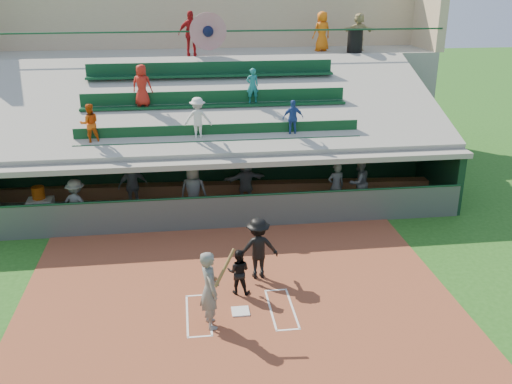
{
  "coord_description": "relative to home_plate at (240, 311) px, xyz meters",
  "views": [
    {
      "loc": [
        -1.19,
        -11.95,
        7.77
      ],
      "look_at": [
        0.85,
        3.5,
        1.8
      ],
      "focal_mm": 40.0,
      "sensor_mm": 36.0,
      "label": 1
    }
  ],
  "objects": [
    {
      "name": "dugout_player_b",
      "position": [
        -3.01,
        6.98,
        0.88
      ],
      "size": [
        1.11,
        0.71,
        1.75
      ],
      "primitive_type": "imported",
      "rotation": [
        0.0,
        0.0,
        3.44
      ],
      "color": "#575954",
      "rests_on": "dugout_floor"
    },
    {
      "name": "dugout_player_e",
      "position": [
        4.0,
        6.14,
        0.83
      ],
      "size": [
        0.64,
        0.45,
        1.64
      ],
      "primitive_type": "imported",
      "rotation": [
        0.0,
        0.0,
        3.24
      ],
      "color": "#545651",
      "rests_on": "dugout_floor"
    },
    {
      "name": "dugout_bench",
      "position": [
        0.09,
        7.89,
        0.25
      ],
      "size": [
        16.04,
        1.57,
        0.48
      ],
      "primitive_type": "cube",
      "rotation": [
        0.0,
        0.0,
        -0.07
      ],
      "color": "#935C35",
      "rests_on": "dugout_floor"
    },
    {
      "name": "water_cooler",
      "position": [
        -6.07,
        6.53,
        0.94
      ],
      "size": [
        0.42,
        0.42,
        0.42
      ],
      "primitive_type": "cylinder",
      "color": "#C4500B",
      "rests_on": "white_table"
    },
    {
      "name": "dirt_slab",
      "position": [
        0.0,
        0.5,
        -0.03
      ],
      "size": [
        11.0,
        9.0,
        0.02
      ],
      "primitive_type": "cube",
      "color": "brown",
      "rests_on": "ground"
    },
    {
      "name": "ground",
      "position": [
        0.0,
        0.0,
        -0.04
      ],
      "size": [
        100.0,
        100.0,
        0.0
      ],
      "primitive_type": "plane",
      "color": "#1F5016",
      "rests_on": "ground"
    },
    {
      "name": "white_table",
      "position": [
        -6.03,
        6.45,
        0.37
      ],
      "size": [
        0.85,
        0.65,
        0.72
      ],
      "primitive_type": "cube",
      "rotation": [
        0.0,
        0.0,
        0.03
      ],
      "color": "white",
      "rests_on": "dugout_floor"
    },
    {
      "name": "trash_bin",
      "position": [
        6.3,
        12.39,
        5.05
      ],
      "size": [
        0.65,
        0.65,
        0.97
      ],
      "primitive_type": "cylinder",
      "color": "black",
      "rests_on": "concourse_slab"
    },
    {
      "name": "grandstand",
      "position": [
        -0.01,
        10.51,
        2.23
      ],
      "size": [
        20.4,
        10.4,
        7.8
      ],
      "color": "#4B504B",
      "rests_on": "ground"
    },
    {
      "name": "concourse_slab",
      "position": [
        0.0,
        13.5,
        2.26
      ],
      "size": [
        20.0,
        3.0,
        4.6
      ],
      "primitive_type": "cube",
      "color": "gray",
      "rests_on": "ground"
    },
    {
      "name": "dugout_player_a",
      "position": [
        -4.69,
        5.57,
        0.84
      ],
      "size": [
        1.24,
        1.0,
        1.67
      ],
      "primitive_type": "imported",
      "rotation": [
        0.0,
        0.0,
        2.73
      ],
      "color": "#565954",
      "rests_on": "dugout_floor"
    },
    {
      "name": "batter_at_plate",
      "position": [
        -0.75,
        -0.46,
        0.95
      ],
      "size": [
        0.93,
        0.81,
        1.95
      ],
      "color": "#5B5E59",
      "rests_on": "dirt_slab"
    },
    {
      "name": "dugout_player_f",
      "position": [
        4.86,
        6.27,
        0.87
      ],
      "size": [
        1.04,
        0.94,
        1.73
      ],
      "primitive_type": "imported",
      "rotation": [
        0.0,
        0.0,
        3.55
      ],
      "color": "#585B56",
      "rests_on": "dugout_floor"
    },
    {
      "name": "dugout_player_d",
      "position": [
        0.94,
        7.09,
        0.83
      ],
      "size": [
        1.6,
        0.77,
        1.65
      ],
      "primitive_type": "imported",
      "rotation": [
        0.0,
        0.0,
        3.33
      ],
      "color": "#62645F",
      "rests_on": "dugout_floor"
    },
    {
      "name": "concourse_staff_b",
      "position": [
        5.01,
        13.11,
        5.4
      ],
      "size": [
        0.94,
        0.74,
        1.68
      ],
      "primitive_type": "imported",
      "rotation": [
        0.0,
        0.0,
        3.43
      ],
      "color": "orange",
      "rests_on": "concourse_slab"
    },
    {
      "name": "concourse_staff_c",
      "position": [
        6.63,
        13.04,
        5.37
      ],
      "size": [
        1.53,
        0.6,
        1.62
      ],
      "primitive_type": "imported",
      "rotation": [
        0.0,
        0.0,
        3.06
      ],
      "color": "tan",
      "rests_on": "concourse_slab"
    },
    {
      "name": "home_umpire",
      "position": [
        0.66,
        1.7,
        0.85
      ],
      "size": [
        1.15,
        0.7,
        1.72
      ],
      "primitive_type": "imported",
      "rotation": [
        0.0,
        0.0,
        3.2
      ],
      "color": "black",
      "rests_on": "dirt_slab"
    },
    {
      "name": "dugout_player_c",
      "position": [
        -0.94,
        6.05,
        0.93
      ],
      "size": [
        1.01,
        0.79,
        1.84
      ],
      "primitive_type": "imported",
      "rotation": [
        0.0,
        0.0,
        2.9
      ],
      "color": "#585A55",
      "rests_on": "dugout_floor"
    },
    {
      "name": "batters_box_chalk",
      "position": [
        0.0,
        0.0,
        -0.01
      ],
      "size": [
        2.65,
        1.85,
        0.01
      ],
      "color": "silver",
      "rests_on": "dirt_slab"
    },
    {
      "name": "home_plate",
      "position": [
        0.0,
        0.0,
        0.0
      ],
      "size": [
        0.43,
        0.43,
        0.03
      ],
      "primitive_type": "cube",
      "color": "silver",
      "rests_on": "dirt_slab"
    },
    {
      "name": "dugout_floor",
      "position": [
        0.0,
        6.75,
        -0.02
      ],
      "size": [
        16.0,
        3.5,
        0.04
      ],
      "primitive_type": "cube",
      "color": "gray",
      "rests_on": "ground"
    },
    {
      "name": "concourse_staff_a",
      "position": [
        -0.67,
        12.17,
        5.47
      ],
      "size": [
        1.08,
        0.51,
        1.8
      ],
      "primitive_type": "imported",
      "rotation": [
        0.0,
        0.0,
        3.07
      ],
      "color": "#AF1417",
      "rests_on": "concourse_slab"
    },
    {
      "name": "catcher",
      "position": [
        0.05,
        0.91,
        0.6
      ],
      "size": [
        0.69,
        0.6,
        1.23
      ],
      "primitive_type": "imported",
      "rotation": [
        0.0,
        0.0,
        2.9
      ],
      "color": "black",
      "rests_on": "dirt_slab"
    }
  ]
}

